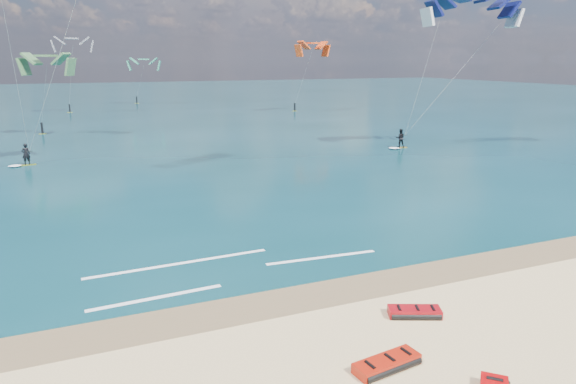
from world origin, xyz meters
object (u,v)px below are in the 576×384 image
Objects in this scene: packed_kite_mid at (414,316)px; kitesurfer_far at (439,61)px; kitesurfer_main at (31,47)px; packed_kite_left at (387,368)px.

packed_kite_mid is 0.12× the size of kitesurfer_far.
kitesurfer_main is at bearing 136.15° from packed_kite_mid.
packed_kite_mid is at bearing -117.85° from kitesurfer_far.
kitesurfer_main is (-13.23, 31.05, 9.86)m from packed_kite_mid.
kitesurfer_far is (25.62, 30.93, 8.77)m from packed_kite_left.
packed_kite_mid is 35.16m from kitesurfer_main.
packed_kite_left is at bearing -115.63° from packed_kite_mid.
packed_kite_left is 0.14× the size of kitesurfer_far.
packed_kite_left is at bearing -79.38° from kitesurfer_main.
packed_kite_left is at bearing -118.74° from kitesurfer_far.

